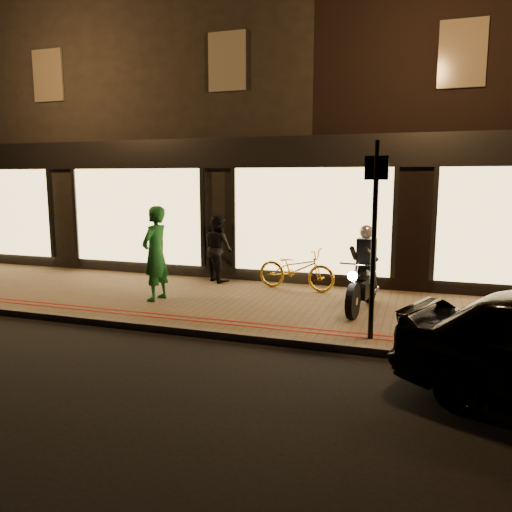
{
  "coord_description": "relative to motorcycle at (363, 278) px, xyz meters",
  "views": [
    {
      "loc": [
        2.42,
        -7.14,
        2.58
      ],
      "look_at": [
        -0.56,
        1.75,
        1.1
      ],
      "focal_mm": 35.0,
      "sensor_mm": 36.0,
      "label": 1
    }
  ],
  "objects": [
    {
      "name": "motorcycle",
      "position": [
        0.0,
        0.0,
        0.0
      ],
      "size": [
        0.64,
        1.94,
        1.59
      ],
      "rotation": [
        0.0,
        0.0,
        -0.13
      ],
      "color": "black",
      "rests_on": "sidewalk"
    },
    {
      "name": "kerb_stone",
      "position": [
        -1.42,
        -2.09,
        -0.67
      ],
      "size": [
        50.0,
        0.14,
        0.12
      ],
      "primitive_type": "cube",
      "color": "#59544C",
      "rests_on": "ground"
    },
    {
      "name": "person_green",
      "position": [
        -4.05,
        -0.57,
        0.34
      ],
      "size": [
        0.53,
        0.74,
        1.9
      ],
      "primitive_type": "imported",
      "rotation": [
        0.0,
        0.0,
        -1.68
      ],
      "color": "#1D6D31",
      "rests_on": "sidewalk"
    },
    {
      "name": "building_row",
      "position": [
        -1.42,
        6.85,
        3.51
      ],
      "size": [
        48.0,
        10.11,
        8.5
      ],
      "color": "black",
      "rests_on": "ground"
    },
    {
      "name": "sidewalk",
      "position": [
        -1.42,
        -0.14,
        -0.67
      ],
      "size": [
        50.0,
        4.0,
        0.12
      ],
      "primitive_type": "cube",
      "color": "brown",
      "rests_on": "ground"
    },
    {
      "name": "bicycle_gold",
      "position": [
        -1.59,
        1.24,
        -0.15
      ],
      "size": [
        1.86,
        0.89,
        0.94
      ],
      "primitive_type": "imported",
      "rotation": [
        0.0,
        0.0,
        1.41
      ],
      "color": "gold",
      "rests_on": "sidewalk"
    },
    {
      "name": "ground",
      "position": [
        -1.42,
        -2.14,
        -0.73
      ],
      "size": [
        90.0,
        90.0,
        0.0
      ],
      "primitive_type": "plane",
      "color": "black",
      "rests_on": "ground"
    },
    {
      "name": "sign_post",
      "position": [
        0.32,
        -1.69,
        1.06
      ],
      "size": [
        0.35,
        0.09,
        3.0
      ],
      "rotation": [
        0.0,
        0.0,
        -0.13
      ],
      "color": "black",
      "rests_on": "sidewalk"
    },
    {
      "name": "person_dark",
      "position": [
        -3.58,
        1.56,
        0.18
      ],
      "size": [
        0.98,
        0.95,
        1.6
      ],
      "primitive_type": "imported",
      "rotation": [
        0.0,
        0.0,
        2.49
      ],
      "color": "black",
      "rests_on": "sidewalk"
    },
    {
      "name": "red_kerb_lines",
      "position": [
        -1.42,
        -1.59,
        -0.61
      ],
      "size": [
        50.0,
        0.26,
        0.01
      ],
      "color": "maroon",
      "rests_on": "sidewalk"
    }
  ]
}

